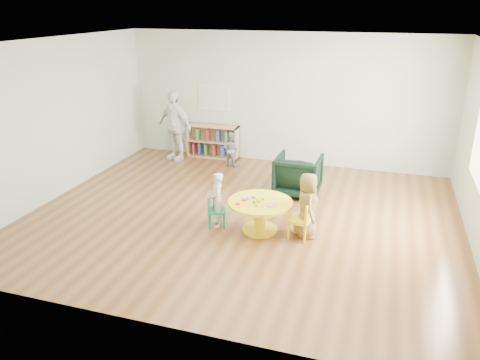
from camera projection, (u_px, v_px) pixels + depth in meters
The scene contains 11 objects.
room at pixel (244, 104), 7.16m from camera, with size 7.10×7.00×2.80m.
activity_table at pixel (260, 211), 7.20m from camera, with size 1.00×1.00×0.54m.
kid_chair_left at pixel (214, 209), 7.39m from camera, with size 0.36×0.36×0.54m.
kid_chair_right at pixel (303, 219), 6.98m from camera, with size 0.37×0.37×0.59m.
bookshelf at pixel (213, 141), 10.71m from camera, with size 1.20×0.30×0.75m.
alphabet_poster at pixel (214, 98), 10.47m from camera, with size 0.74×0.01×0.54m.
armchair at pixel (298, 175), 8.61m from camera, with size 0.79×0.82×0.74m, color black.
child_left at pixel (217, 200), 7.33m from camera, with size 0.33×0.21×0.89m, color silver.
child_right at pixel (307, 206), 6.98m from camera, with size 0.50×0.32×1.02m, color gold.
toddler at pixel (231, 149), 10.11m from camera, with size 0.36×0.28×0.75m, color #1B2544.
adult_caretaker at pixel (175, 126), 10.41m from camera, with size 0.91×0.38×1.56m, color white.
Camera 1 is at (2.11, -6.79, 3.35)m, focal length 35.00 mm.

